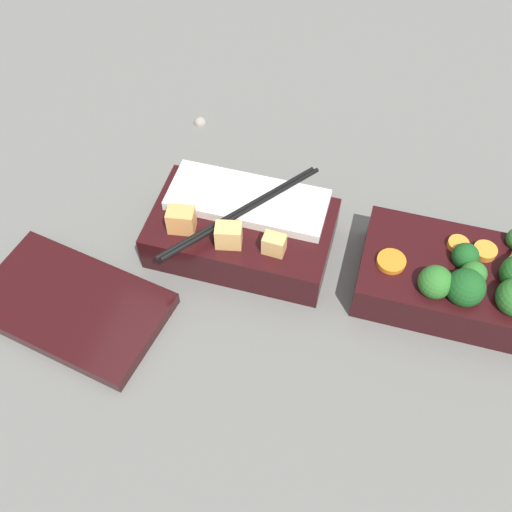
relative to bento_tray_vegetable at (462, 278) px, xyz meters
The scene contains 5 objects.
ground_plane 0.14m from the bento_tray_vegetable, ahead, with size 3.00×3.00×0.00m, color slate.
bento_tray_vegetable is the anchor object (origin of this frame).
bento_tray_rice 0.25m from the bento_tray_vegetable, ahead, with size 0.20×0.17×0.08m.
bento_lid 0.42m from the bento_tray_vegetable, 18.33° to the left, with size 0.20×0.12×0.02m, color black.
pebble_1 0.41m from the bento_tray_vegetable, 27.57° to the right, with size 0.02×0.02×0.02m, color gray.
Camera 1 is at (-0.02, 0.40, 0.56)m, focal length 42.00 mm.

